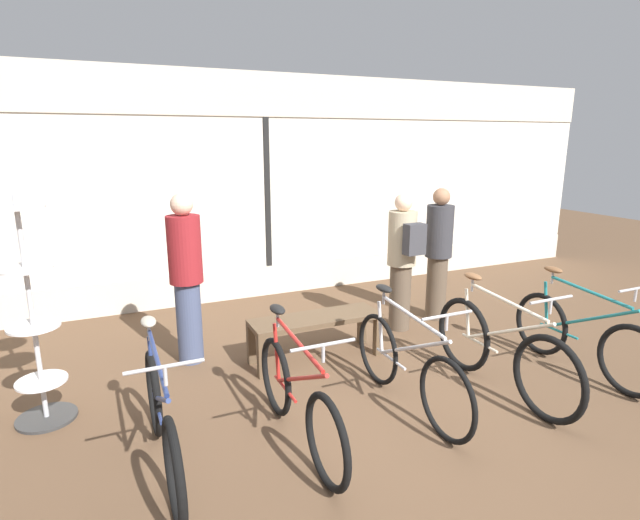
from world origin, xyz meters
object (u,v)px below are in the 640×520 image
at_px(bicycle_center, 408,366).
at_px(customer_by_window, 402,258).
at_px(bicycle_far_right, 581,337).
at_px(bicycle_right, 501,351).
at_px(bicycle_far_left, 162,422).
at_px(bicycle_left, 297,399).
at_px(accessory_rack, 35,333).
at_px(display_bench, 316,324).
at_px(customer_near_rack, 186,275).
at_px(customer_mid_floor, 438,252).

xyz_separation_m(bicycle_center, customer_by_window, (0.97, 1.59, 0.52)).
bearing_deg(bicycle_far_right, bicycle_right, 178.52).
relative_size(bicycle_far_left, bicycle_far_right, 1.02).
xyz_separation_m(bicycle_far_right, customer_by_window, (-1.00, 1.74, 0.53)).
relative_size(bicycle_far_left, bicycle_right, 0.96).
height_order(bicycle_left, accessory_rack, accessory_rack).
bearing_deg(bicycle_center, accessory_rack, 159.54).
distance_m(bicycle_center, bicycle_far_right, 1.97).
bearing_deg(accessory_rack, display_bench, 3.41).
height_order(bicycle_left, customer_near_rack, customer_near_rack).
bearing_deg(bicycle_far_left, bicycle_center, 0.37).
relative_size(bicycle_right, accessory_rack, 0.95).
relative_size(accessory_rack, customer_by_window, 1.13).
xyz_separation_m(bicycle_center, accessory_rack, (-2.88, 1.08, 0.39)).
bearing_deg(customer_mid_floor, accessory_rack, -171.69).
bearing_deg(bicycle_far_right, bicycle_center, 175.73).
xyz_separation_m(bicycle_right, customer_by_window, (0.03, 1.71, 0.50)).
bearing_deg(bicycle_center, bicycle_right, -7.31).
relative_size(bicycle_left, display_bench, 1.21).
height_order(bicycle_center, customer_mid_floor, customer_mid_floor).
distance_m(accessory_rack, customer_mid_floor, 4.55).
distance_m(bicycle_center, customer_by_window, 1.93).
distance_m(bicycle_far_left, customer_by_window, 3.47).
xyz_separation_m(bicycle_far_left, bicycle_left, (0.98, -0.10, -0.00)).
bearing_deg(bicycle_right, bicycle_center, 172.69).
relative_size(bicycle_center, customer_near_rack, 0.97).
relative_size(bicycle_far_left, bicycle_center, 1.01).
bearing_deg(customer_by_window, display_bench, -164.50).
xyz_separation_m(bicycle_right, display_bench, (-1.27, 1.35, -0.01)).
xyz_separation_m(bicycle_center, bicycle_far_right, (1.97, -0.15, -0.01)).
distance_m(bicycle_center, customer_near_rack, 2.39).
distance_m(bicycle_right, customer_mid_floor, 2.03).
bearing_deg(bicycle_far_right, display_bench, 149.12).
height_order(bicycle_left, display_bench, bicycle_left).
distance_m(bicycle_far_right, customer_by_window, 2.07).
relative_size(accessory_rack, customer_mid_floor, 1.11).
bearing_deg(bicycle_far_left, bicycle_right, -2.05).
xyz_separation_m(customer_near_rack, customer_by_window, (2.53, -0.14, -0.04)).
relative_size(display_bench, customer_mid_floor, 0.82).
xyz_separation_m(bicycle_center, customer_mid_floor, (1.61, 1.73, 0.51)).
bearing_deg(bicycle_center, customer_mid_floor, 47.05).
distance_m(bicycle_far_right, accessory_rack, 5.02).
distance_m(bicycle_far_right, customer_near_rack, 4.03).
relative_size(bicycle_right, customer_near_rack, 1.01).
height_order(accessory_rack, customer_mid_floor, accessory_rack).
bearing_deg(bicycle_far_right, bicycle_left, 179.33).
distance_m(bicycle_left, customer_mid_floor, 3.30).
relative_size(bicycle_far_left, customer_near_rack, 0.98).
xyz_separation_m(bicycle_far_left, accessory_rack, (-0.83, 1.09, 0.40)).
height_order(bicycle_center, customer_by_window, customer_by_window).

